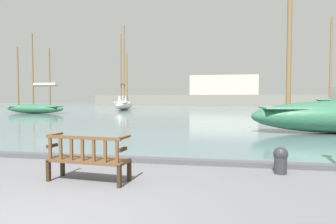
# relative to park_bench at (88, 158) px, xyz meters

# --- Properties ---
(ground_plane) EXTENTS (160.00, 160.00, 0.00)m
(ground_plane) POSITION_rel_park_bench_xyz_m (0.14, -1.91, -0.47)
(ground_plane) COLOR slate
(harbor_water) EXTENTS (100.00, 80.00, 0.08)m
(harbor_water) POSITION_rel_park_bench_xyz_m (0.14, 42.09, -0.43)
(harbor_water) COLOR slate
(harbor_water) RESTS_ON ground
(quay_edge_kerb) EXTENTS (40.00, 0.30, 0.12)m
(quay_edge_kerb) POSITION_rel_park_bench_xyz_m (0.14, 1.94, -0.41)
(quay_edge_kerb) COLOR #4C4C50
(quay_edge_kerb) RESTS_ON ground
(park_bench) EXTENTS (1.64, 0.67, 0.92)m
(park_bench) POSITION_rel_park_bench_xyz_m (0.00, 0.00, 0.00)
(park_bench) COLOR #322113
(park_bench) RESTS_ON ground
(sailboat_outer_port) EXTENTS (3.07, 7.92, 11.30)m
(sailboat_outer_port) POSITION_rel_park_bench_xyz_m (-10.62, 32.93, 0.53)
(sailboat_outer_port) COLOR silver
(sailboat_outer_port) RESTS_ON harbor_water
(sailboat_far_port) EXTENTS (6.80, 2.30, 8.13)m
(sailboat_far_port) POSITION_rel_park_bench_xyz_m (-16.43, 22.07, 0.31)
(sailboat_far_port) COLOR #2D6647
(sailboat_far_port) RESTS_ON harbor_water
(mooring_bollard) EXTENTS (0.31, 0.31, 0.59)m
(mooring_bollard) POSITION_rel_park_bench_xyz_m (3.83, 1.35, -0.15)
(mooring_bollard) COLOR #2D2D33
(mooring_bollard) RESTS_ON ground
(far_breakwater) EXTENTS (48.42, 2.40, 6.14)m
(far_breakwater) POSITION_rel_park_bench_xyz_m (0.77, 54.64, 1.52)
(far_breakwater) COLOR slate
(far_breakwater) RESTS_ON ground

